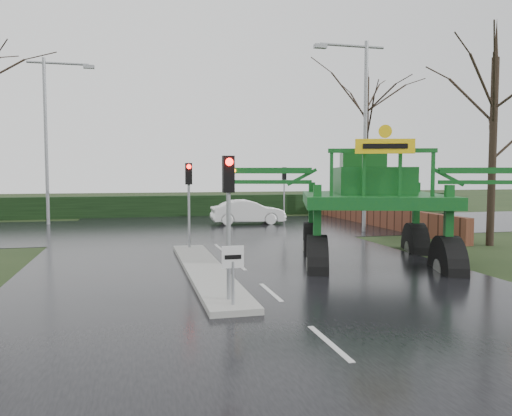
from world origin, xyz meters
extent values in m
plane|color=black|center=(0.00, 0.00, 0.00)|extent=(140.00, 140.00, 0.00)
cube|color=black|center=(0.00, 10.00, 0.00)|extent=(14.00, 80.00, 0.02)
cube|color=black|center=(0.00, 16.00, 0.01)|extent=(80.00, 12.00, 0.02)
cube|color=gray|center=(-1.30, 3.00, 0.09)|extent=(1.20, 10.00, 0.16)
cube|color=black|center=(0.00, 24.00, 0.75)|extent=(44.00, 0.90, 1.50)
cube|color=#592D1E|center=(10.50, 16.00, 0.60)|extent=(0.40, 20.00, 1.20)
cylinder|color=gray|center=(-1.30, -1.50, 0.65)|extent=(0.07, 0.07, 1.00)
cube|color=silver|center=(-1.30, -1.50, 1.25)|extent=(0.50, 0.04, 0.50)
cube|color=black|center=(-1.30, -1.52, 1.25)|extent=(0.38, 0.01, 0.10)
cylinder|color=gray|center=(-1.30, -1.00, 1.75)|extent=(0.10, 0.10, 3.50)
cube|color=black|center=(-1.30, -1.00, 3.10)|extent=(0.26, 0.22, 0.85)
sphere|color=#FF0C07|center=(-1.30, -1.13, 3.38)|extent=(0.18, 0.18, 0.18)
cylinder|color=gray|center=(-1.30, 7.50, 1.75)|extent=(0.10, 0.10, 3.50)
cube|color=black|center=(-1.30, 7.50, 3.10)|extent=(0.26, 0.22, 0.85)
sphere|color=#FF0C07|center=(-1.30, 7.37, 3.38)|extent=(0.18, 0.18, 0.18)
cylinder|color=gray|center=(6.50, 20.00, 1.75)|extent=(0.10, 0.10, 3.50)
cube|color=black|center=(6.50, 20.00, 3.10)|extent=(0.26, 0.22, 0.85)
sphere|color=#FF0C07|center=(6.50, 20.13, 3.38)|extent=(0.18, 0.18, 0.18)
cylinder|color=gray|center=(8.50, 12.00, 5.00)|extent=(0.20, 0.20, 10.00)
cylinder|color=gray|center=(7.70, 12.00, 9.70)|extent=(3.52, 0.14, 0.14)
cube|color=gray|center=(5.94, 12.00, 9.58)|extent=(0.65, 0.30, 0.20)
cylinder|color=gray|center=(-8.50, 20.00, 5.00)|extent=(0.20, 0.20, 10.00)
cylinder|color=gray|center=(-7.70, 20.00, 9.70)|extent=(3.52, 0.14, 0.14)
cube|color=gray|center=(-5.94, 20.00, 9.58)|extent=(0.65, 0.30, 0.20)
cylinder|color=black|center=(11.50, 6.00, 4.00)|extent=(0.32, 0.32, 8.00)
cone|color=black|center=(11.50, 6.00, 8.64)|extent=(0.24, 0.24, 2.00)
cylinder|color=black|center=(13.00, 21.00, 5.00)|extent=(0.32, 0.32, 10.00)
cone|color=black|center=(13.00, 21.00, 10.80)|extent=(0.24, 0.24, 2.50)
cylinder|color=black|center=(0.95, 5.27, 1.15)|extent=(1.30, 2.38, 2.30)
cylinder|color=#595B56|center=(0.95, 5.27, 1.15)|extent=(0.89, 0.97, 0.80)
cube|color=#0E501F|center=(0.95, 5.27, 2.58)|extent=(0.32, 0.32, 2.64)
cylinder|color=black|center=(4.89, 4.01, 1.15)|extent=(1.30, 2.38, 2.30)
cylinder|color=#595B56|center=(4.89, 4.01, 1.15)|extent=(0.89, 0.97, 0.80)
cube|color=#0E501F|center=(4.89, 4.01, 2.58)|extent=(0.32, 0.32, 2.64)
cylinder|color=black|center=(-0.31, 1.34, 1.15)|extent=(1.30, 2.38, 2.30)
cylinder|color=#595B56|center=(-0.31, 1.34, 1.15)|extent=(0.89, 0.97, 0.80)
cube|color=#0E501F|center=(-0.31, 1.34, 2.58)|extent=(0.32, 0.32, 2.64)
cylinder|color=black|center=(3.62, 0.07, 1.15)|extent=(1.30, 2.38, 2.30)
cylinder|color=#595B56|center=(3.62, 0.07, 1.15)|extent=(0.89, 0.97, 0.80)
cube|color=#0E501F|center=(3.62, 0.07, 2.58)|extent=(0.32, 0.32, 2.64)
cube|color=#0E501F|center=(2.29, 2.67, 3.33)|extent=(6.28, 6.72, 0.40)
cube|color=#0E501F|center=(2.36, 2.89, 3.96)|extent=(3.46, 4.05, 1.03)
cube|color=#0F4214|center=(3.06, 5.07, 4.36)|extent=(2.06, 1.84, 1.49)
cube|color=#0E501F|center=(1.73, 0.92, 4.99)|extent=(3.32, 1.18, 0.14)
cube|color=#0E501F|center=(-1.35, 3.36, 4.36)|extent=(2.90, 1.11, 0.21)
sphere|color=orange|center=(-2.59, 3.63, 4.36)|extent=(0.16, 0.16, 0.16)
cube|color=#0E501F|center=(5.65, 1.11, 4.36)|extent=(2.90, 1.11, 0.21)
sphere|color=orange|center=(6.81, 0.61, 4.36)|extent=(0.16, 0.16, 0.16)
cube|color=yellow|center=(1.59, 0.48, 5.11)|extent=(1.77, 0.63, 0.46)
cube|color=black|center=(1.59, 0.48, 5.11)|extent=(1.31, 0.43, 0.16)
cylinder|color=yellow|center=(1.59, 0.48, 5.57)|extent=(0.41, 0.17, 0.41)
imported|color=white|center=(3.33, 17.23, 0.00)|extent=(4.53, 1.70, 1.48)
camera|label=1|loc=(-3.44, -12.35, 3.12)|focal=35.00mm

